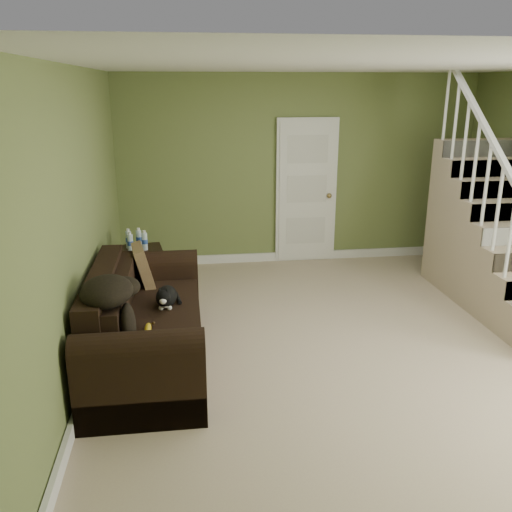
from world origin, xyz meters
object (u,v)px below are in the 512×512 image
object	(u,v)px
cat	(167,297)
banana	(148,329)
sofa	(143,327)
side_table	(140,274)

from	to	relation	value
cat	banana	xyz separation A→B (m)	(-0.14, -0.53, -0.07)
sofa	side_table	distance (m)	1.50
banana	side_table	bearing A→B (deg)	97.38
sofa	side_table	xyz separation A→B (m)	(-0.13, 1.50, -0.01)
sofa	cat	bearing A→B (deg)	30.54
cat	sofa	bearing A→B (deg)	-143.57
cat	side_table	bearing A→B (deg)	110.13
side_table	cat	distance (m)	1.43
sofa	cat	distance (m)	0.35
sofa	banana	size ratio (longest dim) A/B	11.18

